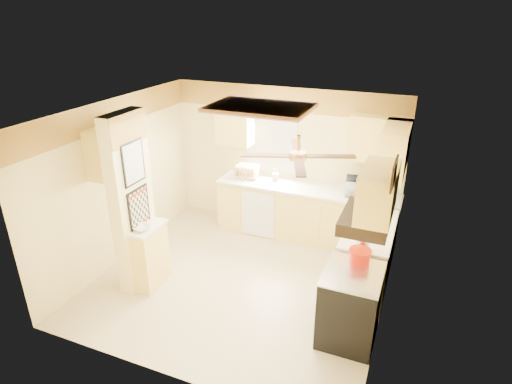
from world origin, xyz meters
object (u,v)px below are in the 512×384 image
at_px(stove, 350,305).
at_px(dutch_oven, 360,256).
at_px(microwave, 361,187).
at_px(kettle, 363,243).
at_px(bowl, 142,228).

relative_size(stove, dutch_oven, 3.46).
height_order(microwave, kettle, microwave).
distance_m(bowl, kettle, 2.89).
bearing_deg(stove, kettle, 87.57).
bearing_deg(kettle, bowl, -168.60).
bearing_deg(bowl, microwave, 42.12).
distance_m(stove, microwave, 2.28).
xyz_separation_m(stove, bowl, (-2.81, -0.11, 0.51)).
distance_m(stove, bowl, 2.86).
distance_m(microwave, bowl, 3.41).
bearing_deg(bowl, stove, 2.19).
relative_size(bowl, dutch_oven, 0.87).
xyz_separation_m(stove, dutch_oven, (0.02, 0.23, 0.54)).
height_order(bowl, dutch_oven, dutch_oven).
relative_size(stove, kettle, 3.50).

